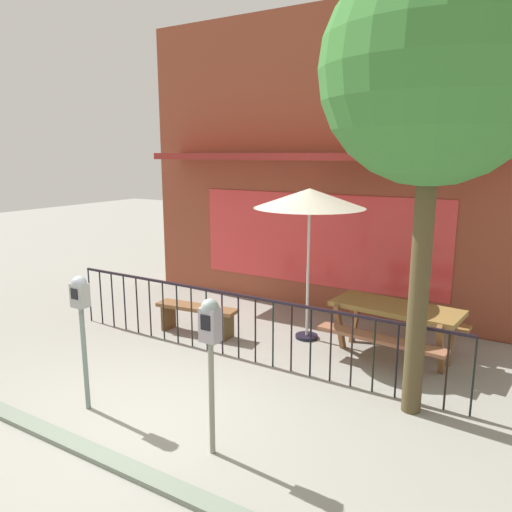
% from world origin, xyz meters
% --- Properties ---
extents(ground, '(40.00, 40.00, 0.00)m').
position_xyz_m(ground, '(0.00, 0.00, 0.00)').
color(ground, gray).
extents(pub_storefront, '(7.44, 1.35, 5.44)m').
position_xyz_m(pub_storefront, '(0.00, 4.84, 2.71)').
color(pub_storefront, '#4E2219').
rests_on(pub_storefront, ground).
extents(patio_fence_front, '(6.27, 0.04, 0.97)m').
position_xyz_m(patio_fence_front, '(0.00, 1.97, 0.66)').
color(patio_fence_front, black).
rests_on(patio_fence_front, ground).
extents(picnic_table_left, '(1.93, 1.53, 0.79)m').
position_xyz_m(picnic_table_left, '(1.91, 3.19, 0.61)').
color(picnic_table_left, olive).
rests_on(picnic_table_left, ground).
extents(patio_umbrella, '(1.71, 1.71, 2.40)m').
position_xyz_m(patio_umbrella, '(0.51, 3.20, 2.23)').
color(patio_umbrella, black).
rests_on(patio_umbrella, ground).
extents(patio_bench, '(1.43, 0.47, 0.48)m').
position_xyz_m(patio_bench, '(-1.12, 2.43, 0.35)').
color(patio_bench, brown).
rests_on(patio_bench, ground).
extents(parking_meter_near, '(0.18, 0.17, 1.59)m').
position_xyz_m(parking_meter_near, '(1.03, -0.09, 1.23)').
color(parking_meter_near, gray).
rests_on(parking_meter_near, ground).
extents(parking_meter_far, '(0.18, 0.17, 1.59)m').
position_xyz_m(parking_meter_far, '(-0.72, -0.14, 1.23)').
color(parking_meter_far, slate).
rests_on(parking_meter_far, ground).
extents(street_tree, '(2.35, 2.35, 4.92)m').
position_xyz_m(street_tree, '(2.52, 1.76, 3.72)').
color(street_tree, '#4C3F26').
rests_on(street_tree, ground).
extents(curb_edge, '(10.41, 0.20, 0.11)m').
position_xyz_m(curb_edge, '(0.00, -0.74, 0.00)').
color(curb_edge, slate).
rests_on(curb_edge, ground).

